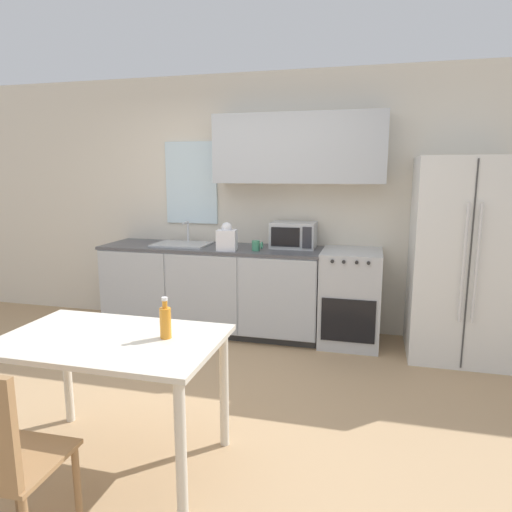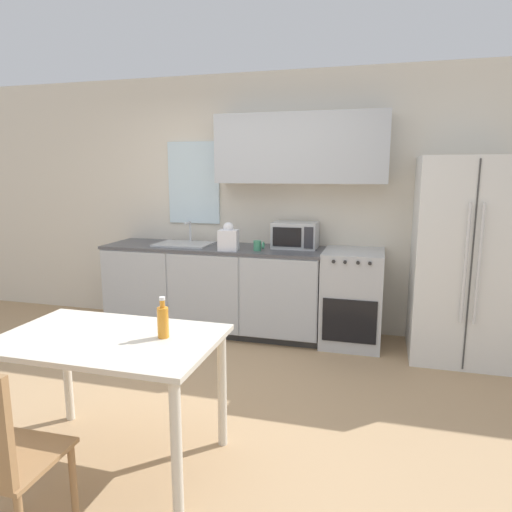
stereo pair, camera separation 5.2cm
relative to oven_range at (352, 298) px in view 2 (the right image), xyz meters
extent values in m
plane|color=tan|center=(-1.11, -1.60, -0.47)|extent=(12.00, 12.00, 0.00)
cube|color=beige|center=(-1.11, 0.35, 0.88)|extent=(12.00, 0.06, 2.70)
cube|color=silver|center=(-1.78, 0.31, 1.10)|extent=(0.59, 0.04, 0.89)
cube|color=#B2B7BC|center=(-0.57, 0.16, 1.45)|extent=(1.71, 0.32, 0.68)
cube|color=#333333|center=(-1.45, 0.03, -0.43)|extent=(2.30, 0.58, 0.08)
cube|color=#B2B7BC|center=(-1.45, 0.00, 0.02)|extent=(2.30, 0.64, 0.81)
cube|color=#B2B7BC|center=(-2.22, -0.33, 0.02)|extent=(0.75, 0.01, 0.79)
cube|color=#B2B7BC|center=(-1.45, -0.33, 0.02)|extent=(0.75, 0.01, 0.79)
cube|color=#B2B7BC|center=(-0.68, -0.33, 0.02)|extent=(0.75, 0.01, 0.79)
cube|color=#4C4C51|center=(-1.45, 0.00, 0.44)|extent=(2.33, 0.66, 0.03)
cube|color=#B7BABC|center=(0.00, 0.00, 0.00)|extent=(0.58, 0.63, 0.93)
cube|color=black|center=(0.00, -0.32, -0.14)|extent=(0.50, 0.01, 0.41)
cylinder|color=#262626|center=(-0.16, -0.33, 0.42)|extent=(0.03, 0.02, 0.03)
cylinder|color=#262626|center=(-0.06, -0.33, 0.42)|extent=(0.03, 0.02, 0.03)
cylinder|color=#262626|center=(0.06, -0.33, 0.42)|extent=(0.03, 0.02, 0.03)
cylinder|color=#262626|center=(0.16, -0.33, 0.42)|extent=(0.03, 0.02, 0.03)
cube|color=silver|center=(0.97, -0.06, 0.45)|extent=(0.86, 0.77, 1.82)
cube|color=#3F3F3F|center=(0.97, -0.45, 0.45)|extent=(0.01, 0.01, 1.76)
cylinder|color=silver|center=(0.92, -0.48, 0.48)|extent=(0.02, 0.02, 1.00)
cylinder|color=silver|center=(1.02, -0.48, 0.48)|extent=(0.02, 0.02, 1.00)
cube|color=#B7BABC|center=(-1.78, 0.00, 0.46)|extent=(0.58, 0.43, 0.02)
cylinder|color=silver|center=(-1.78, 0.17, 0.58)|extent=(0.02, 0.02, 0.22)
cylinder|color=silver|center=(-1.78, 0.10, 0.68)|extent=(0.02, 0.14, 0.02)
cube|color=#B7BABC|center=(-0.60, 0.13, 0.58)|extent=(0.45, 0.32, 0.27)
cube|color=black|center=(-0.65, -0.04, 0.58)|extent=(0.29, 0.01, 0.19)
cube|color=#2D2D33|center=(-0.44, -0.04, 0.58)|extent=(0.09, 0.01, 0.21)
cylinder|color=#3F8C66|center=(-0.93, -0.15, 0.50)|extent=(0.08, 0.08, 0.10)
torus|color=#3F8C66|center=(-0.87, -0.15, 0.51)|extent=(0.02, 0.07, 0.07)
cube|color=white|center=(-1.21, -0.19, 0.55)|extent=(0.21, 0.18, 0.20)
sphere|color=white|center=(-1.21, -0.19, 0.68)|extent=(0.12, 0.12, 0.10)
cube|color=beige|center=(-1.22, -2.30, 0.29)|extent=(1.24, 0.77, 0.03)
cylinder|color=beige|center=(-0.66, -2.63, -0.09)|extent=(0.06, 0.06, 0.74)
cylinder|color=beige|center=(-1.77, -1.98, -0.09)|extent=(0.06, 0.06, 0.74)
cylinder|color=beige|center=(-0.66, -1.98, -0.09)|extent=(0.06, 0.06, 0.74)
cube|color=#997047|center=(-1.29, -2.97, -0.03)|extent=(0.41, 0.41, 0.02)
cylinder|color=#997047|center=(-1.46, -2.81, -0.25)|extent=(0.03, 0.03, 0.43)
cylinder|color=#997047|center=(-1.12, -2.80, -0.25)|extent=(0.03, 0.03, 0.43)
cylinder|color=orange|center=(-0.91, -2.23, 0.39)|extent=(0.06, 0.06, 0.17)
cylinder|color=orange|center=(-0.91, -2.23, 0.50)|extent=(0.03, 0.03, 0.04)
cylinder|color=white|center=(-0.91, -2.23, 0.53)|extent=(0.03, 0.03, 0.02)
camera|label=1|loc=(0.18, -4.45, 1.22)|focal=32.00mm
camera|label=2|loc=(0.23, -4.44, 1.22)|focal=32.00mm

